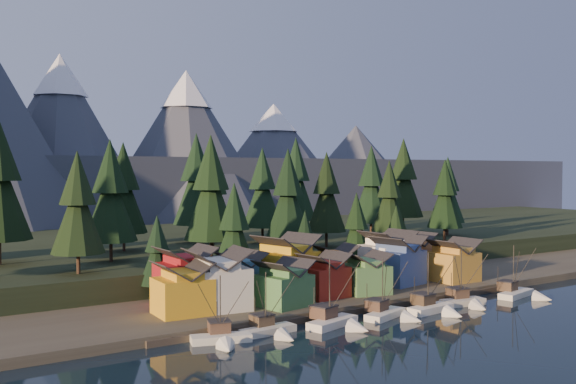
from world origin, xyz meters
TOP-DOWN VIEW (x-y plane):
  - ground at (0.00, 0.00)m, footprint 500.00×500.00m
  - shore_strip at (0.00, 40.00)m, footprint 400.00×50.00m
  - hillside at (0.00, 90.00)m, footprint 420.00×100.00m
  - dock at (0.00, 16.50)m, footprint 80.00×4.00m
  - mountain_ridge at (-4.20, 213.59)m, footprint 560.00×190.00m
  - boat_0 at (-30.01, 10.95)m, footprint 9.38×9.86m
  - boat_1 at (-21.53, 11.05)m, footprint 9.39×10.13m
  - boat_2 at (-10.29, 9.27)m, footprint 10.34×10.90m
  - boat_3 at (0.85, 9.08)m, footprint 9.95×10.44m
  - boat_4 at (10.13, 7.87)m, footprint 9.71×10.41m
  - boat_5 at (19.16, 8.78)m, footprint 9.04×9.64m
  - boat_6 at (34.27, 8.05)m, footprint 10.45×11.00m
  - house_front_0 at (-29.60, 25.46)m, footprint 9.02×8.58m
  - house_front_1 at (-23.24, 25.68)m, footprint 10.92×10.59m
  - house_front_2 at (-12.48, 21.74)m, footprint 9.50×9.55m
  - house_front_3 at (-2.17, 24.07)m, footprint 8.56×8.22m
  - house_front_4 at (6.96, 22.72)m, footprint 9.16×9.62m
  - house_front_5 at (18.78, 26.40)m, footprint 10.81×10.13m
  - house_front_6 at (31.01, 22.54)m, footprint 8.85×8.36m
  - house_back_0 at (-25.63, 33.25)m, footprint 9.18×8.82m
  - house_back_1 at (-15.58, 31.09)m, footprint 7.80×7.90m
  - house_back_2 at (-5.32, 31.74)m, footprint 11.98×11.31m
  - house_back_3 at (7.09, 32.39)m, footprint 9.29×8.58m
  - house_back_4 at (20.43, 31.34)m, footprint 9.77×9.39m
  - house_back_5 at (28.20, 32.42)m, footprint 8.83×8.93m
  - tree_hill_2 at (-40.00, 48.00)m, footprint 9.67×9.67m
  - tree_hill_3 at (-30.00, 60.00)m, footprint 10.90×10.90m
  - tree_hill_4 at (-22.00, 75.00)m, footprint 10.95×10.95m
  - tree_hill_5 at (-12.00, 50.00)m, footprint 11.34×11.34m
  - tree_hill_6 at (-4.00, 65.00)m, footprint 10.10×10.10m
  - tree_hill_7 at (6.00, 48.00)m, footprint 10.22×10.22m
  - tree_hill_8 at (14.00, 72.00)m, footprint 10.67×10.67m
  - tree_hill_9 at (22.00, 55.00)m, footprint 10.06×10.06m
  - tree_hill_10 at (30.00, 80.00)m, footprint 12.11×12.11m
  - tree_hill_11 at (38.00, 50.00)m, footprint 9.21×9.21m
  - tree_hill_12 at (46.00, 66.00)m, footprint 11.07×11.07m
  - tree_hill_13 at (56.00, 48.00)m, footprint 9.40×9.40m
  - tree_hill_14 at (64.00, 72.00)m, footprint 12.27×12.27m
  - tree_hill_15 at (0.00, 82.00)m, footprint 12.29×12.29m
  - tree_hill_17 at (68.00, 58.00)m, footprint 9.81×9.81m
  - tree_shore_0 at (-28.00, 40.00)m, footprint 6.56×6.56m
  - tree_shore_1 at (-12.00, 40.00)m, footprint 9.03×9.03m
  - tree_shore_2 at (5.00, 40.00)m, footprint 6.44×6.44m
  - tree_shore_3 at (19.00, 40.00)m, footprint 7.93×7.93m
  - tree_shore_4 at (31.00, 40.00)m, footprint 6.54×6.54m

SIDE VIEW (x-z plane):
  - ground at x=0.00m, z-range 0.00..0.00m
  - dock at x=0.00m, z-range 0.00..1.00m
  - shore_strip at x=0.00m, z-range 0.00..1.50m
  - boat_1 at x=-21.53m, z-range -3.27..7.20m
  - boat_0 at x=-30.01m, z-range -3.29..7.43m
  - boat_6 at x=34.27m, z-range -3.54..7.74m
  - boat_3 at x=0.85m, z-range -3.45..7.71m
  - boat_4 at x=10.13m, z-range -3.54..8.06m
  - boat_5 at x=19.16m, z-range -3.39..7.96m
  - boat_2 at x=-10.29m, z-range -3.67..8.33m
  - hillside at x=0.00m, z-range 0.00..6.00m
  - house_front_4 at x=6.96m, z-range 1.70..9.44m
  - house_front_2 at x=-12.48m, z-range 1.70..9.64m
  - house_front_3 at x=-2.17m, z-range 1.71..9.80m
  - house_back_3 at x=7.09m, z-range 1.71..9.94m
  - house_back_1 at x=-15.58m, z-range 1.71..10.24m
  - house_front_0 at x=-29.60m, z-range 1.72..10.29m
  - house_front_6 at x=31.01m, z-range 1.72..10.55m
  - house_back_5 at x=28.20m, z-range 1.74..11.26m
  - house_front_5 at x=18.78m, z-range 1.75..11.60m
  - house_back_0 at x=-25.63m, z-range 1.75..11.66m
  - house_front_1 at x=-23.24m, z-range 1.76..11.88m
  - house_back_4 at x=20.43m, z-range 1.76..12.20m
  - house_back_2 at x=-5.32m, z-range 1.78..12.78m
  - tree_shore_2 at x=5.00m, z-range 2.19..17.20m
  - tree_shore_4 at x=31.00m, z-range 2.20..17.43m
  - tree_shore_0 at x=-28.00m, z-range 2.20..17.50m
  - tree_shore_3 at x=19.00m, z-range 2.35..20.82m
  - tree_shore_1 at x=-12.00m, z-range 2.48..23.52m
  - tree_hill_11 at x=38.00m, z-range 7.00..28.46m
  - tree_hill_13 at x=56.00m, z-range 7.02..28.91m
  - tree_hill_2 at x=-40.00m, z-range 7.05..29.58m
  - tree_hill_17 at x=68.00m, z-range 7.06..29.93m
  - tree_hill_9 at x=22.00m, z-range 7.09..30.53m
  - tree_hill_6 at x=-4.00m, z-range 7.10..30.62m
  - tree_hill_7 at x=6.00m, z-range 7.11..30.91m
  - tree_hill_8 at x=14.00m, z-range 7.16..32.02m
  - tree_hill_3 at x=-30.00m, z-range 7.18..32.59m
  - tree_hill_4 at x=-22.00m, z-range 7.19..32.69m
  - tree_hill_12 at x=46.00m, z-range 7.20..33.00m
  - tree_hill_5 at x=-12.00m, z-range 7.23..33.64m
  - tree_hill_10 at x=30.00m, z-range 7.32..35.54m
  - tree_hill_14 at x=64.00m, z-range 7.34..35.93m
  - tree_hill_15 at x=0.00m, z-range 7.34..35.96m
  - mountain_ridge at x=-4.20m, z-range -18.94..71.06m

